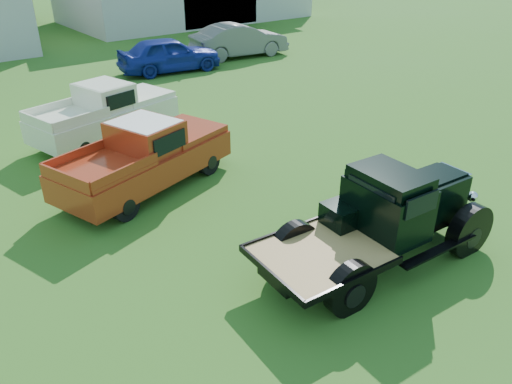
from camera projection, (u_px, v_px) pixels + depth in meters
ground at (287, 268)px, 9.36m from camera, size 120.00×120.00×0.00m
vintage_flatbed at (381, 219)px, 9.12m from camera, size 4.86×2.22×1.88m
red_pickup at (145, 156)px, 11.91m from camera, size 4.99×3.12×1.70m
white_pickup at (104, 113)px, 14.79m from camera, size 4.80×2.77×1.66m
misc_car_blue at (169, 54)px, 22.10m from camera, size 4.71×2.44×1.53m
misc_car_grey at (239, 40)px, 24.77m from camera, size 5.03×2.34×1.60m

